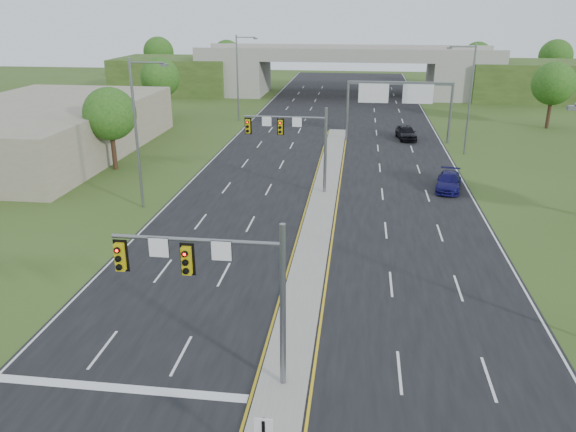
% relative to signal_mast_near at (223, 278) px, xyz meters
% --- Properties ---
extents(ground, '(240.00, 240.00, 0.00)m').
position_rel_signal_mast_near_xyz_m(ground, '(2.26, 0.07, -4.73)').
color(ground, '#344A1A').
rests_on(ground, ground).
extents(road, '(24.00, 160.00, 0.02)m').
position_rel_signal_mast_near_xyz_m(road, '(2.26, 35.07, -4.72)').
color(road, black).
rests_on(road, ground).
extents(median, '(2.00, 54.00, 0.16)m').
position_rel_signal_mast_near_xyz_m(median, '(2.26, 23.07, -4.63)').
color(median, gray).
rests_on(median, road).
extents(lane_markings, '(23.72, 160.00, 0.01)m').
position_rel_signal_mast_near_xyz_m(lane_markings, '(1.66, 28.99, -4.70)').
color(lane_markings, gold).
rests_on(lane_markings, road).
extents(signal_mast_near, '(6.62, 0.60, 7.00)m').
position_rel_signal_mast_near_xyz_m(signal_mast_near, '(0.00, 0.00, 0.00)').
color(signal_mast_near, slate).
rests_on(signal_mast_near, ground).
extents(signal_mast_far, '(6.62, 0.60, 7.00)m').
position_rel_signal_mast_near_xyz_m(signal_mast_far, '(0.00, 25.00, 0.00)').
color(signal_mast_far, slate).
rests_on(signal_mast_far, ground).
extents(sign_gantry, '(11.58, 0.44, 6.67)m').
position_rel_signal_mast_near_xyz_m(sign_gantry, '(8.95, 44.99, 0.51)').
color(sign_gantry, slate).
rests_on(sign_gantry, ground).
extents(overpass, '(80.00, 14.00, 8.10)m').
position_rel_signal_mast_near_xyz_m(overpass, '(2.26, 80.07, -1.17)').
color(overpass, gray).
rests_on(overpass, ground).
extents(lightpole_l_mid, '(2.85, 0.25, 11.00)m').
position_rel_signal_mast_near_xyz_m(lightpole_l_mid, '(-11.03, 20.07, 1.38)').
color(lightpole_l_mid, slate).
rests_on(lightpole_l_mid, ground).
extents(lightpole_l_far, '(2.85, 0.25, 11.00)m').
position_rel_signal_mast_near_xyz_m(lightpole_l_far, '(-11.03, 55.07, 1.38)').
color(lightpole_l_far, slate).
rests_on(lightpole_l_far, ground).
extents(lightpole_r_far, '(2.85, 0.25, 11.00)m').
position_rel_signal_mast_near_xyz_m(lightpole_r_far, '(15.56, 40.07, 1.38)').
color(lightpole_r_far, slate).
rests_on(lightpole_r_far, ground).
extents(tree_l_near, '(4.80, 4.80, 7.60)m').
position_rel_signal_mast_near_xyz_m(tree_l_near, '(-17.74, 30.07, 0.45)').
color(tree_l_near, '#382316').
rests_on(tree_l_near, ground).
extents(tree_l_mid, '(5.20, 5.20, 8.12)m').
position_rel_signal_mast_near_xyz_m(tree_l_mid, '(-21.74, 55.07, 0.78)').
color(tree_l_mid, '#382316').
rests_on(tree_l_mid, ground).
extents(tree_r_mid, '(5.20, 5.20, 8.12)m').
position_rel_signal_mast_near_xyz_m(tree_r_mid, '(28.26, 55.07, 0.78)').
color(tree_r_mid, '#382316').
rests_on(tree_r_mid, ground).
extents(tree_back_a, '(6.00, 6.00, 8.85)m').
position_rel_signal_mast_near_xyz_m(tree_back_a, '(-35.74, 94.07, 1.11)').
color(tree_back_a, '#382316').
rests_on(tree_back_a, ground).
extents(tree_back_b, '(5.60, 5.60, 8.32)m').
position_rel_signal_mast_near_xyz_m(tree_back_b, '(-21.74, 94.07, 0.78)').
color(tree_back_b, '#382316').
rests_on(tree_back_b, ground).
extents(tree_back_c, '(5.60, 5.60, 8.32)m').
position_rel_signal_mast_near_xyz_m(tree_back_c, '(26.26, 94.07, 0.78)').
color(tree_back_c, '#382316').
rests_on(tree_back_c, ground).
extents(tree_back_d, '(6.00, 6.00, 8.85)m').
position_rel_signal_mast_near_xyz_m(tree_back_d, '(40.26, 94.07, 1.11)').
color(tree_back_d, '#382316').
rests_on(tree_back_d, ground).
extents(commercial_building, '(18.00, 30.00, 5.00)m').
position_rel_signal_mast_near_xyz_m(commercial_building, '(-27.74, 35.07, -2.23)').
color(commercial_building, gray).
rests_on(commercial_building, ground).
extents(car_far_b, '(2.76, 5.00, 1.37)m').
position_rel_signal_mast_near_xyz_m(car_far_b, '(12.44, 27.46, -4.02)').
color(car_far_b, '#100D52').
rests_on(car_far_b, road).
extents(car_far_c, '(2.48, 4.88, 1.59)m').
position_rel_signal_mast_near_xyz_m(car_far_c, '(10.23, 46.36, -3.91)').
color(car_far_c, black).
rests_on(car_far_c, road).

